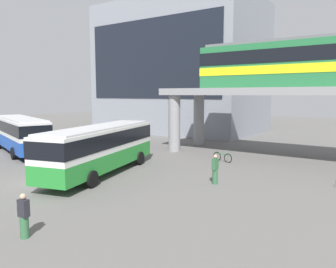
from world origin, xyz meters
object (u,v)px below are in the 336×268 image
object	(u,v)px
train	(334,61)
bus_main	(101,145)
station_building	(181,69)
bicycle_green	(222,157)
pedestrian_at_kerb	(24,217)
pedestrian_walking_across	(215,170)
bus_secondary	(20,131)

from	to	relation	value
train	bus_main	bearing A→B (deg)	-133.51
station_building	bus_main	bearing A→B (deg)	-68.82
train	bus_main	xyz separation A→B (m)	(-11.98, -12.62, -5.83)
bicycle_green	pedestrian_at_kerb	distance (m)	17.10
bus_main	pedestrian_walking_across	distance (m)	7.81
station_building	bus_secondary	size ratio (longest dim) A/B	1.97
train	pedestrian_walking_across	distance (m)	13.45
station_building	pedestrian_walking_across	distance (m)	30.64
bus_main	train	bearing A→B (deg)	46.49
bicycle_green	pedestrian_at_kerb	bearing A→B (deg)	-90.08
bus_secondary	pedestrian_walking_across	xyz separation A→B (m)	(19.50, 0.41, -1.14)
pedestrian_walking_across	bicycle_green	bearing A→B (deg)	111.37
bus_secondary	train	bearing A→B (deg)	24.56
station_building	train	world-z (taller)	station_building
bicycle_green	pedestrian_at_kerb	size ratio (longest dim) A/B	1.04
station_building	bicycle_green	size ratio (longest dim) A/B	12.56
bus_main	bus_secondary	xyz separation A→B (m)	(-12.05, 1.64, 0.00)
train	pedestrian_walking_across	world-z (taller)	train
station_building	bus_secondary	bearing A→B (deg)	-94.77
station_building	pedestrian_at_kerb	size ratio (longest dim) A/B	13.01
bus_secondary	pedestrian_at_kerb	size ratio (longest dim) A/B	6.59
bus_secondary	station_building	bearing A→B (deg)	85.23
bus_secondary	pedestrian_walking_across	distance (m)	19.54
pedestrian_at_kerb	train	bearing A→B (deg)	71.81
bus_secondary	pedestrian_at_kerb	bearing A→B (deg)	-31.42
bus_main	bus_secondary	size ratio (longest dim) A/B	1.01
bus_secondary	bicycle_green	bearing A→B (deg)	21.49
bus_secondary	bicycle_green	distance (m)	18.38
train	bus_main	distance (m)	18.35
train	bus_secondary	distance (m)	27.06
station_building	train	distance (m)	25.72
bicycle_green	pedestrian_walking_across	bearing A→B (deg)	-68.63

